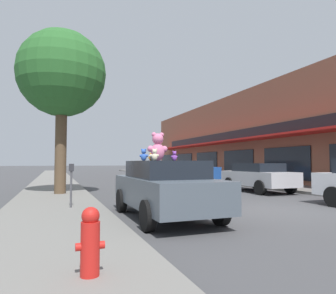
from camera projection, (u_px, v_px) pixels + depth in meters
name	position (u px, v px, depth m)	size (l,w,h in m)	color
ground_plane	(268.00, 211.00, 8.97)	(260.00, 260.00, 0.00)	#424244
sidewalk_near	(54.00, 223.00, 6.84)	(2.83, 90.00, 0.14)	slate
storefront_row	(319.00, 136.00, 23.10)	(12.89, 41.41, 6.99)	brown
plush_art_car	(165.00, 187.00, 7.82)	(1.96, 4.25, 1.49)	#4C5660
teddy_bear_giant	(158.00, 147.00, 8.16)	(0.58, 0.36, 0.78)	pink
teddy_bear_blue	(144.00, 155.00, 8.40)	(0.25, 0.21, 0.35)	blue
teddy_bear_cream	(155.00, 155.00, 6.95)	(0.21, 0.16, 0.28)	beige
teddy_bear_purple	(174.00, 156.00, 8.47)	(0.21, 0.14, 0.28)	purple
teddy_bear_black	(155.00, 156.00, 8.86)	(0.22, 0.14, 0.29)	black
teddy_bear_orange	(151.00, 157.00, 8.77)	(0.18, 0.12, 0.24)	orange
teddy_bear_white	(153.00, 155.00, 8.61)	(0.27, 0.19, 0.36)	white
parked_car_far_center	(258.00, 176.00, 14.73)	(1.89, 4.03, 1.41)	#B7B7BC
parked_car_far_right	(194.00, 171.00, 21.45)	(2.02, 4.44, 1.56)	#1E4793
street_tree	(62.00, 75.00, 12.88)	(3.72, 3.72, 7.01)	brown
fire_hydrant	(90.00, 241.00, 3.47)	(0.33, 0.22, 0.79)	red
parking_meter	(71.00, 180.00, 8.72)	(0.14, 0.10, 1.27)	#4C4C51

